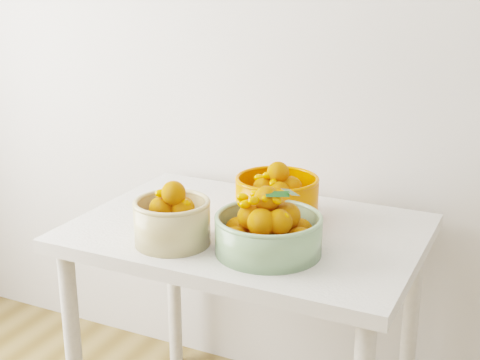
% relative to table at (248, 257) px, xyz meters
% --- Properties ---
extents(table, '(1.00, 0.70, 0.75)m').
position_rel_table_xyz_m(table, '(0.00, 0.00, 0.00)').
color(table, silver).
rests_on(table, ground).
extents(bowl_cream, '(0.23, 0.23, 0.18)m').
position_rel_table_xyz_m(bowl_cream, '(-0.13, -0.20, 0.16)').
color(bowl_cream, tan).
rests_on(bowl_cream, table).
extents(bowl_green, '(0.34, 0.34, 0.18)m').
position_rel_table_xyz_m(bowl_green, '(0.13, -0.14, 0.16)').
color(bowl_green, gray).
rests_on(bowl_green, table).
extents(bowl_orange, '(0.32, 0.32, 0.18)m').
position_rel_table_xyz_m(bowl_orange, '(0.05, 0.09, 0.17)').
color(bowl_orange, '#EA5600').
rests_on(bowl_orange, table).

